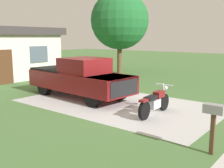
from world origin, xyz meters
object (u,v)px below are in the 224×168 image
at_px(pickup_truck, 78,77).
at_px(mailbox, 214,116).
at_px(motorcycle, 155,102).
at_px(shade_tree, 120,21).

xyz_separation_m(pickup_truck, mailbox, (-2.51, -7.17, 0.03)).
height_order(motorcycle, shade_tree, shade_tree).
xyz_separation_m(pickup_truck, shade_tree, (8.10, 3.66, 3.16)).
relative_size(pickup_truck, mailbox, 4.56).
distance_m(mailbox, shade_tree, 15.48).
height_order(mailbox, shade_tree, shade_tree).
height_order(motorcycle, pickup_truck, pickup_truck).
bearing_deg(pickup_truck, mailbox, -109.31).
height_order(pickup_truck, shade_tree, shade_tree).
bearing_deg(pickup_truck, motorcycle, -94.69).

